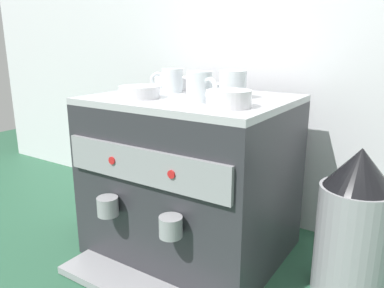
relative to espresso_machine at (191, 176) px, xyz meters
The scene contains 12 objects.
ground_plane 0.23m from the espresso_machine, 90.00° to the left, with size 4.00×4.00×0.00m, color #28563D.
tiled_backsplash_wall 0.49m from the espresso_machine, 90.00° to the left, with size 2.80×0.03×1.20m, color silver.
espresso_machine is the anchor object (origin of this frame).
ceramic_cup_0 0.30m from the espresso_machine, 155.37° to the left, with size 0.09×0.07×0.07m.
ceramic_cup_1 0.29m from the espresso_machine, 42.99° to the right, with size 0.10×0.07×0.08m.
ceramic_cup_2 0.30m from the espresso_machine, 18.03° to the left, with size 0.09×0.10×0.07m.
ceramic_bowl_0 0.32m from the espresso_machine, 30.06° to the right, with size 0.11×0.11×0.04m.
ceramic_bowl_1 0.29m from the espresso_machine, 135.93° to the right, with size 0.11×0.11×0.03m.
ceramic_bowl_2 0.26m from the espresso_machine, 63.95° to the left, with size 0.09×0.09×0.03m.
ceramic_bowl_3 0.33m from the espresso_machine, 140.60° to the left, with size 0.12×0.12×0.04m.
coffee_grinder 0.46m from the espresso_machine, ahead, with size 0.18×0.18×0.38m.
milk_pitcher 0.46m from the espresso_machine, behind, with size 0.08×0.08×0.14m, color #B7B7BC.
Camera 1 is at (0.58, -0.89, 0.62)m, focal length 35.32 mm.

